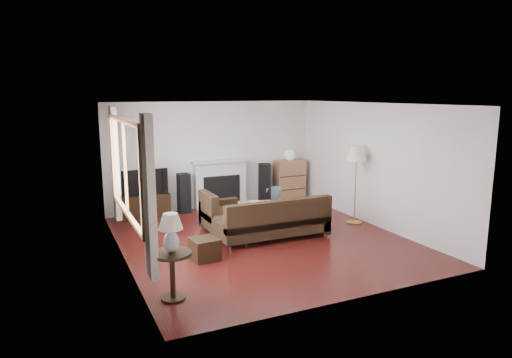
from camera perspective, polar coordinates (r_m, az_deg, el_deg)
name	(u,v)px	position (r m, az deg, el deg)	size (l,w,h in m)	color
room	(263,174)	(8.26, 0.87, 0.67)	(5.10, 5.60, 2.54)	#4A1310
window	(125,168)	(7.31, -16.03, 1.31)	(0.12, 2.74, 1.54)	#935D36
curtain_near	(149,198)	(5.88, -13.19, -2.27)	(0.10, 0.35, 2.10)	beige
curtain_far	(115,164)	(8.83, -17.18, 1.83)	(0.10, 0.35, 2.10)	beige
fireplace	(221,184)	(10.84, -4.44, -0.57)	(1.40, 0.26, 1.15)	white
tv_stand	(145,206)	(10.29, -13.70, -3.27)	(1.04, 0.47, 0.52)	black
television	(144,181)	(10.18, -13.83, -0.30)	(0.98, 0.13, 0.57)	black
speaker_left	(184,193)	(10.51, -9.01, -1.75)	(0.25, 0.30, 0.89)	black
speaker_right	(265,184)	(11.16, 1.07, -0.62)	(0.28, 0.33, 0.99)	black
bookshelf	(289,181)	(11.49, 4.20, -0.21)	(0.76, 0.36, 1.04)	#9B6C48
globe_lamp	(290,155)	(11.38, 4.24, 3.01)	(0.26, 0.26, 0.26)	white
sectional_sofa	(272,219)	(8.57, 2.02, -5.01)	(2.29, 1.68, 0.74)	black
coffee_table	(247,213)	(9.56, -1.14, -4.33)	(1.08, 0.59, 0.42)	#A6844F
footstool	(205,249)	(7.60, -6.44, -8.68)	(0.42, 0.42, 0.36)	black
floor_lamp	(355,185)	(9.65, 12.32, -0.74)	(0.42, 0.42, 1.63)	gold
side_table	(172,276)	(6.22, -10.40, -11.82)	(0.52, 0.52, 0.65)	black
table_lamp	(171,233)	(6.02, -10.58, -6.68)	(0.32, 0.32, 0.51)	silver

